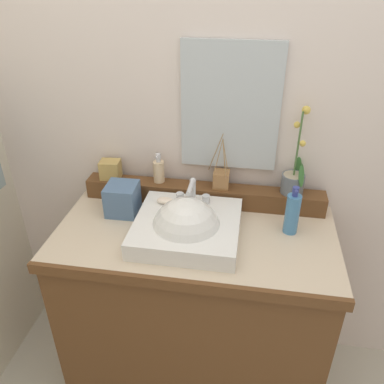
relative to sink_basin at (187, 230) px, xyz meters
The scene contains 13 objects.
floor 0.97m from the sink_basin, 51.74° to the left, with size 2.75×3.75×0.10m, color #BBB6A4.
wall_back 0.56m from the sink_basin, 86.35° to the left, with size 2.75×0.20×2.55m, color silver.
vanity_cabinet 0.48m from the sink_basin, 51.32° to the left, with size 1.13×0.58×0.89m.
back_ledge 0.27m from the sink_basin, 84.06° to the left, with size 1.06×0.09×0.09m, color brown.
sink_basin is the anchor object (origin of this frame).
soap_bar 0.17m from the sink_basin, 133.06° to the left, with size 0.07×0.04×0.02m, color beige.
potted_plant 0.51m from the sink_basin, 33.62° to the left, with size 0.10×0.13×0.38m.
soap_dispenser 0.34m from the sink_basin, 122.36° to the left, with size 0.05×0.05×0.13m.
reed_diffuser 0.30m from the sink_basin, 68.65° to the left, with size 0.10×0.08×0.25m.
trinket_box 0.49m from the sink_basin, 145.72° to the left, with size 0.09×0.07×0.08m, color tan.
lotion_bottle 0.42m from the sink_basin, 14.17° to the left, with size 0.06×0.06×0.21m.
tissue_box 0.33m from the sink_basin, 156.61° to the left, with size 0.13×0.13×0.13m, color slate.
mirror 0.52m from the sink_basin, 68.44° to the left, with size 0.40×0.02×0.53m, color silver.
Camera 1 is at (0.20, -1.27, 1.83)m, focal length 36.86 mm.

